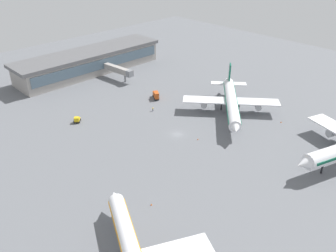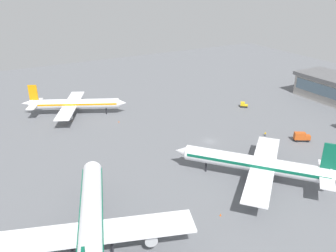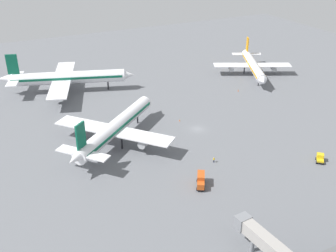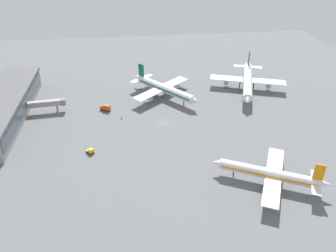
% 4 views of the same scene
% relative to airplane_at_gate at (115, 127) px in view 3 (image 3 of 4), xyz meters
% --- Properties ---
extents(ground, '(288.00, 288.00, 0.00)m').
position_rel_airplane_at_gate_xyz_m(ground, '(27.58, -3.36, -5.41)').
color(ground, slate).
extents(airplane_at_gate, '(40.11, 36.43, 14.87)m').
position_rel_airplane_at_gate_xyz_m(airplane_at_gate, '(0.00, 0.00, 0.00)').
color(airplane_at_gate, white).
rests_on(airplane_at_gate, ground).
extents(airplane_taxiing, '(33.92, 40.81, 13.32)m').
position_rel_airplane_at_gate_xyz_m(airplane_taxiing, '(76.75, 31.71, -0.56)').
color(airplane_taxiing, white).
rests_on(airplane_taxiing, ground).
extents(airplane_distant, '(52.93, 43.47, 16.58)m').
position_rel_airplane_at_gate_xyz_m(airplane_distant, '(-3.36, 49.43, 0.62)').
color(airplane_distant, white).
rests_on(airplane_distant, ground).
extents(catering_truck, '(4.52, 5.78, 3.30)m').
position_rel_airplane_at_gate_xyz_m(catering_truck, '(11.95, -32.02, -3.71)').
color(catering_truck, black).
rests_on(catering_truck, ground).
extents(baggage_tug, '(3.66, 3.74, 2.30)m').
position_rel_airplane_at_gate_xyz_m(baggage_tug, '(49.02, -37.06, -4.25)').
color(baggage_tug, black).
rests_on(baggage_tug, ground).
extents(ground_crew_worker, '(0.53, 0.53, 1.67)m').
position_rel_airplane_at_gate_xyz_m(ground_crew_worker, '(21.25, -23.74, -4.56)').
color(ground_crew_worker, '#1E2338').
rests_on(ground_crew_worker, ground).
extents(jet_bridge, '(4.54, 18.87, 6.74)m').
position_rel_airplane_at_gate_xyz_m(jet_bridge, '(10.02, -61.25, -0.28)').
color(jet_bridge, '#9E9993').
rests_on(jet_bridge, ground).
extents(safety_cone_near_gate, '(0.44, 0.44, 0.60)m').
position_rel_airplane_at_gate_xyz_m(safety_cone_near_gate, '(-7.92, 18.65, -5.11)').
color(safety_cone_near_gate, '#EA590C').
rests_on(safety_cone_near_gate, ground).
extents(safety_cone_mid_apron, '(0.44, 0.44, 0.60)m').
position_rel_airplane_at_gate_xyz_m(safety_cone_mid_apron, '(25.04, 4.57, -5.11)').
color(safety_cone_mid_apron, '#EA590C').
rests_on(safety_cone_mid_apron, ground).
extents(safety_cone_far_side, '(0.44, 0.44, 0.60)m').
position_rel_airplane_at_gate_xyz_m(safety_cone_far_side, '(59.77, 18.53, -5.11)').
color(safety_cone_far_side, '#EA590C').
rests_on(safety_cone_far_side, ground).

